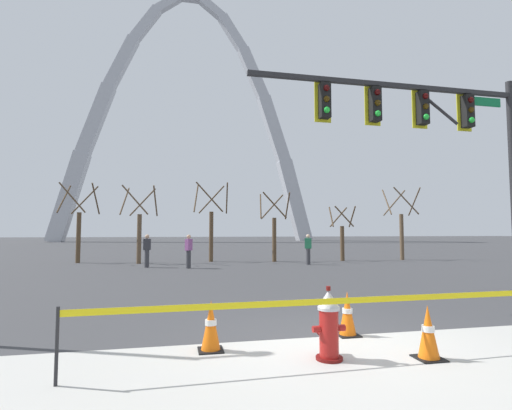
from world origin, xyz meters
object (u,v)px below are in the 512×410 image
fire_hydrant (329,325)px  monument_arch (189,130)px  traffic_cone_by_hydrant (428,333)px  traffic_cone_mid_sidewalk (211,326)px  pedestrian_walking_left (308,249)px  pedestrian_standing_center (189,251)px  traffic_cone_curb_edge (347,314)px  traffic_signal_gantry (437,132)px  pedestrian_walking_right (147,250)px

fire_hydrant → monument_arch: size_ratio=0.02×
traffic_cone_by_hydrant → traffic_cone_mid_sidewalk: bearing=161.1°
traffic_cone_by_hydrant → monument_arch: size_ratio=0.02×
pedestrian_walking_left → pedestrian_standing_center: (-6.23, -0.76, 0.00)m
traffic_cone_curb_edge → traffic_signal_gantry: traffic_signal_gantry is taller
traffic_cone_curb_edge → pedestrian_walking_left: size_ratio=0.46×
fire_hydrant → pedestrian_standing_center: pedestrian_standing_center is taller
traffic_signal_gantry → pedestrian_walking_right: traffic_signal_gantry is taller
traffic_cone_curb_edge → pedestrian_walking_right: bearing=107.1°
traffic_cone_mid_sidewalk → pedestrian_walking_left: (6.38, 13.64, 0.46)m
monument_arch → pedestrian_walking_right: monument_arch is taller
traffic_cone_curb_edge → pedestrian_walking_right: (-4.11, 13.40, 0.46)m
fire_hydrant → traffic_cone_by_hydrant: size_ratio=1.36×
pedestrian_standing_center → traffic_cone_curb_edge: bearing=-80.2°
fire_hydrant → pedestrian_walking_left: pedestrian_walking_left is taller
traffic_cone_by_hydrant → pedestrian_standing_center: size_ratio=0.46×
traffic_signal_gantry → pedestrian_standing_center: (-6.22, 9.61, -3.59)m
fire_hydrant → monument_arch: monument_arch is taller
pedestrian_standing_center → pedestrian_walking_right: 2.14m
traffic_cone_mid_sidewalk → monument_arch: monument_arch is taller
pedestrian_walking_left → traffic_cone_mid_sidewalk: bearing=-115.1°
monument_arch → pedestrian_walking_left: size_ratio=28.87×
fire_hydrant → traffic_cone_curb_edge: bearing=53.9°
fire_hydrant → pedestrian_walking_left: 15.16m
monument_arch → pedestrian_walking_right: bearing=-94.2°
traffic_cone_curb_edge → pedestrian_standing_center: size_ratio=0.46×
traffic_signal_gantry → pedestrian_standing_center: bearing=122.9°
pedestrian_walking_left → pedestrian_standing_center: bearing=-173.1°
pedestrian_walking_left → monument_arch: bearing=95.1°
traffic_cone_mid_sidewalk → pedestrian_walking_right: 13.88m
pedestrian_walking_left → pedestrian_walking_right: bearing=179.2°
traffic_cone_curb_edge → pedestrian_walking_left: 13.91m
pedestrian_standing_center → traffic_cone_mid_sidewalk: bearing=-90.7°
traffic_cone_curb_edge → traffic_signal_gantry: size_ratio=0.09×
fire_hydrant → pedestrian_standing_center: size_ratio=0.62×
traffic_cone_curb_edge → pedestrian_standing_center: bearing=99.8°
fire_hydrant → pedestrian_walking_right: (-3.34, 14.47, 0.35)m
traffic_cone_mid_sidewalk → monument_arch: bearing=88.3°
traffic_signal_gantry → monument_arch: bearing=94.3°
traffic_signal_gantry → monument_arch: 62.69m
fire_hydrant → traffic_signal_gantry: traffic_signal_gantry is taller
traffic_cone_by_hydrant → traffic_signal_gantry: 6.84m
monument_arch → pedestrian_walking_left: monument_arch is taller
traffic_signal_gantry → monument_arch: (-4.50, 60.56, 15.57)m
fire_hydrant → traffic_cone_curb_edge: (0.78, 1.07, -0.11)m
fire_hydrant → traffic_signal_gantry: bearing=39.5°
traffic_cone_mid_sidewalk → pedestrian_walking_left: pedestrian_walking_left is taller
monument_arch → fire_hydrant: bearing=-90.3°
monument_arch → pedestrian_standing_center: monument_arch is taller
traffic_cone_by_hydrant → traffic_cone_mid_sidewalk: 3.03m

